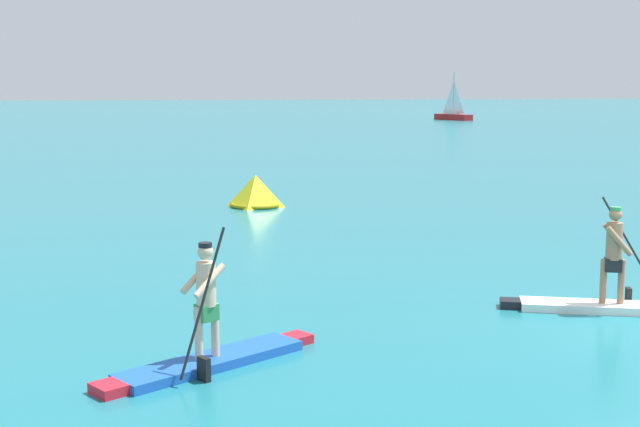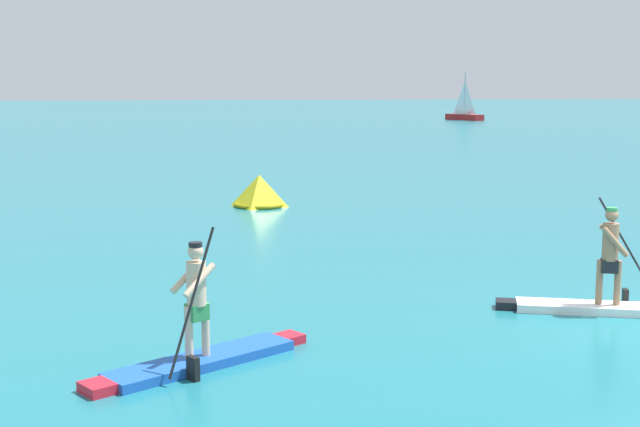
{
  "view_description": "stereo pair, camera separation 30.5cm",
  "coord_description": "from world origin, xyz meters",
  "px_view_note": "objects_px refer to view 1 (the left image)",
  "views": [
    {
      "loc": [
        -7.79,
        -11.56,
        3.71
      ],
      "look_at": [
        -4.25,
        7.49,
        0.82
      ],
      "focal_mm": 48.09,
      "sensor_mm": 36.0,
      "label": 1
    },
    {
      "loc": [
        -7.49,
        -11.61,
        3.71
      ],
      "look_at": [
        -4.25,
        7.49,
        0.82
      ],
      "focal_mm": 48.09,
      "sensor_mm": 36.0,
      "label": 2
    }
  ],
  "objects_px": {
    "paddleboarder_mid_center": "(608,291)",
    "sailboat_right_horizon": "(453,114)",
    "paddleboarder_near_left": "(209,344)",
    "race_marker_buoy": "(256,193)"
  },
  "relations": [
    {
      "from": "paddleboarder_mid_center",
      "to": "sailboat_right_horizon",
      "type": "xyz_separation_m",
      "value": [
        24.56,
        77.92,
        0.35
      ]
    },
    {
      "from": "paddleboarder_near_left",
      "to": "sailboat_right_horizon",
      "type": "distance_m",
      "value": 85.5
    },
    {
      "from": "paddleboarder_mid_center",
      "to": "sailboat_right_horizon",
      "type": "distance_m",
      "value": 81.7
    },
    {
      "from": "paddleboarder_mid_center",
      "to": "race_marker_buoy",
      "type": "bearing_deg",
      "value": 127.35
    },
    {
      "from": "race_marker_buoy",
      "to": "sailboat_right_horizon",
      "type": "distance_m",
      "value": 70.6
    },
    {
      "from": "paddleboarder_near_left",
      "to": "sailboat_right_horizon",
      "type": "bearing_deg",
      "value": -144.23
    },
    {
      "from": "paddleboarder_near_left",
      "to": "sailboat_right_horizon",
      "type": "xyz_separation_m",
      "value": [
        31.23,
        79.59,
        0.37
      ]
    },
    {
      "from": "sailboat_right_horizon",
      "to": "paddleboarder_near_left",
      "type": "bearing_deg",
      "value": 138.09
    },
    {
      "from": "race_marker_buoy",
      "to": "sailboat_right_horizon",
      "type": "relative_size",
      "value": 0.33
    },
    {
      "from": "paddleboarder_near_left",
      "to": "race_marker_buoy",
      "type": "bearing_deg",
      "value": -131.38
    }
  ]
}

